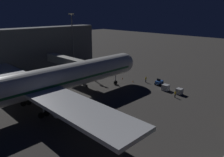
% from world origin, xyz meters
% --- Properties ---
extents(ground_plane, '(320.00, 320.00, 0.00)m').
position_xyz_m(ground_plane, '(0.00, 0.00, 0.00)').
color(ground_plane, '#383533').
extents(airliner_at_gate, '(56.21, 67.46, 18.89)m').
position_xyz_m(airliner_at_gate, '(-0.00, 10.39, 5.96)').
color(airliner_at_gate, silver).
rests_on(airliner_at_gate, ground_plane).
extents(jet_bridge, '(21.52, 3.40, 7.60)m').
position_xyz_m(jet_bridge, '(11.58, -8.80, 6.06)').
color(jet_bridge, '#9E9E99').
rests_on(jet_bridge, ground_plane).
extents(apron_floodlight_mast, '(2.90, 0.50, 20.35)m').
position_xyz_m(apron_floodlight_mast, '(25.50, -19.46, 11.65)').
color(apron_floodlight_mast, '#59595E').
rests_on(apron_floodlight_mast, ground_plane).
extents(pushback_tug, '(1.86, 2.35, 1.95)m').
position_xyz_m(pushback_tug, '(-9.43, -25.24, 0.78)').
color(pushback_tug, '#234C9E').
rests_on(pushback_tug, ground_plane).
extents(baggage_container_near_belt, '(1.75, 1.69, 1.64)m').
position_xyz_m(baggage_container_near_belt, '(-13.36, -22.40, 0.82)').
color(baggage_container_near_belt, '#B7BABF').
rests_on(baggage_container_near_belt, ground_plane).
extents(baggage_container_mid_row, '(1.53, 1.54, 1.57)m').
position_xyz_m(baggage_container_mid_row, '(-17.59, -22.32, 0.79)').
color(baggage_container_mid_row, '#B7BABF').
rests_on(baggage_container_mid_row, ground_plane).
extents(ground_crew_near_nose_gear, '(0.40, 0.40, 1.73)m').
position_xyz_m(ground_crew_near_nose_gear, '(-17.93, -19.51, 0.95)').
color(ground_crew_near_nose_gear, black).
rests_on(ground_crew_near_nose_gear, ground_plane).
extents(ground_crew_marshaller_fwd, '(0.40, 0.40, 1.89)m').
position_xyz_m(ground_crew_marshaller_fwd, '(-5.22, -24.30, 1.05)').
color(ground_crew_marshaller_fwd, black).
rests_on(ground_crew_marshaller_fwd, ground_plane).
extents(traffic_cone_nose_port, '(0.36, 0.36, 0.55)m').
position_xyz_m(traffic_cone_nose_port, '(-2.20, -21.75, 0.28)').
color(traffic_cone_nose_port, orange).
rests_on(traffic_cone_nose_port, ground_plane).
extents(traffic_cone_nose_starboard, '(0.36, 0.36, 0.55)m').
position_xyz_m(traffic_cone_nose_starboard, '(2.20, -21.75, 0.28)').
color(traffic_cone_nose_starboard, orange).
rests_on(traffic_cone_nose_starboard, ground_plane).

